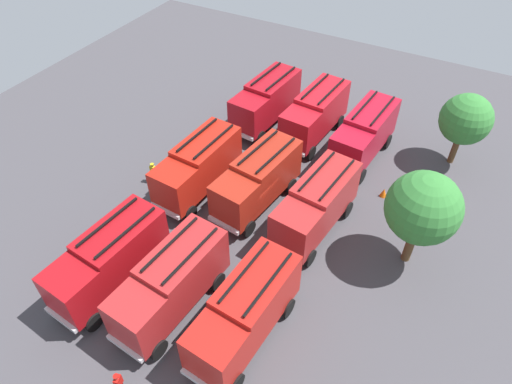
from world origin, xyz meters
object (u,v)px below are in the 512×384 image
(fire_truck_6, at_px, (364,134))
(fire_truck_0, at_px, (266,100))
(tree_0, at_px, (466,120))
(traffic_cone_0, at_px, (220,148))
(fire_truck_5, at_px, (171,282))
(traffic_cone_2, at_px, (384,192))
(fire_truck_7, at_px, (316,204))
(fire_truck_4, at_px, (258,179))
(fire_truck_2, at_px, (109,259))
(firefighter_2, at_px, (119,383))
(firefighter_0, at_px, (153,172))
(fire_truck_8, at_px, (245,312))
(fire_truck_3, at_px, (315,113))
(fire_truck_1, at_px, (198,166))
(tree_1, at_px, (423,208))
(traffic_cone_1, at_px, (291,162))

(fire_truck_6, bearing_deg, fire_truck_0, -88.95)
(tree_0, xyz_separation_m, traffic_cone_0, (7.28, -15.88, -3.43))
(fire_truck_5, bearing_deg, traffic_cone_2, 156.91)
(fire_truck_7, relative_size, tree_0, 1.32)
(fire_truck_6, distance_m, tree_0, 6.94)
(fire_truck_4, xyz_separation_m, traffic_cone_0, (-3.59, -5.23, -1.80))
(fire_truck_2, distance_m, firefighter_2, 6.63)
(fire_truck_6, bearing_deg, firefighter_0, -45.82)
(fire_truck_2, xyz_separation_m, fire_truck_8, (-0.72, 8.17, 0.00))
(fire_truck_3, height_order, tree_0, tree_0)
(fire_truck_1, relative_size, fire_truck_4, 0.99)
(tree_0, bearing_deg, fire_truck_5, -28.09)
(fire_truck_6, xyz_separation_m, tree_1, (8.08, 5.69, 2.18))
(fire_truck_1, relative_size, tree_0, 1.31)
(fire_truck_2, distance_m, fire_truck_3, 19.00)
(fire_truck_0, height_order, fire_truck_2, same)
(fire_truck_0, height_order, fire_truck_1, same)
(tree_0, bearing_deg, fire_truck_1, -51.95)
(fire_truck_2, relative_size, firefighter_2, 4.53)
(fire_truck_0, xyz_separation_m, fire_truck_5, (18.03, 3.87, 0.00))
(fire_truck_2, height_order, fire_truck_7, same)
(fire_truck_6, height_order, traffic_cone_0, fire_truck_6)
(fire_truck_2, height_order, traffic_cone_2, fire_truck_2)
(tree_0, bearing_deg, traffic_cone_0, -65.36)
(fire_truck_4, height_order, fire_truck_5, same)
(firefighter_0, bearing_deg, fire_truck_5, -136.11)
(fire_truck_2, bearing_deg, fire_truck_5, 100.67)
(fire_truck_0, xyz_separation_m, fire_truck_6, (0.59, 8.44, 0.00))
(firefighter_2, height_order, traffic_cone_2, firefighter_2)
(fire_truck_3, distance_m, fire_truck_8, 18.21)
(fire_truck_4, relative_size, traffic_cone_1, 10.68)
(fire_truck_4, bearing_deg, fire_truck_7, 93.00)
(traffic_cone_1, height_order, traffic_cone_2, traffic_cone_1)
(firefighter_0, distance_m, tree_0, 22.22)
(fire_truck_3, height_order, firefighter_0, fire_truck_3)
(firefighter_0, xyz_separation_m, traffic_cone_0, (-5.19, 2.27, -0.55))
(fire_truck_2, xyz_separation_m, fire_truck_6, (-17.81, 8.49, 0.00))
(fire_truck_6, height_order, firefighter_0, fire_truck_6)
(fire_truck_1, height_order, traffic_cone_0, fire_truck_1)
(fire_truck_4, distance_m, tree_1, 10.40)
(fire_truck_6, xyz_separation_m, traffic_cone_0, (4.57, -9.70, -1.80))
(fire_truck_3, distance_m, tree_1, 13.42)
(fire_truck_0, relative_size, tree_1, 1.15)
(fire_truck_6, bearing_deg, fire_truck_1, -39.19)
(fire_truck_8, relative_size, traffic_cone_0, 10.54)
(fire_truck_4, bearing_deg, fire_truck_1, -72.99)
(fire_truck_3, distance_m, fire_truck_4, 8.87)
(fire_truck_0, bearing_deg, traffic_cone_0, -8.61)
(traffic_cone_1, bearing_deg, fire_truck_8, 15.84)
(fire_truck_2, bearing_deg, tree_0, 149.80)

